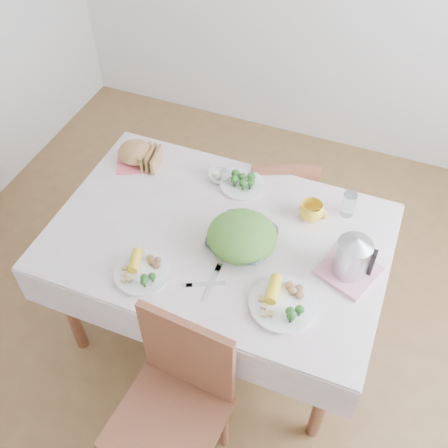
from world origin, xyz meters
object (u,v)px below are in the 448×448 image
at_px(chair_near, 168,421).
at_px(chair_far, 278,192).
at_px(dinner_plate_right, 283,304).
at_px(salad_bowl, 242,240).
at_px(dining_table, 219,284).
at_px(dinner_plate_left, 143,273).
at_px(electric_kettle, 353,254).
at_px(yellow_mug, 311,211).

bearing_deg(chair_near, chair_far, 93.85).
bearing_deg(dinner_plate_right, salad_bowl, 138.34).
relative_size(dining_table, dinner_plate_left, 5.85).
xyz_separation_m(dining_table, electric_kettle, (0.59, 0.01, 0.51)).
height_order(dinner_plate_left, dinner_plate_right, dinner_plate_right).
distance_m(chair_far, salad_bowl, 0.75).
xyz_separation_m(chair_far, dinner_plate_right, (0.28, -0.91, 0.31)).
bearing_deg(dinner_plate_left, dining_table, 56.72).
bearing_deg(dining_table, electric_kettle, 0.91).
height_order(dinner_plate_left, electric_kettle, electric_kettle).
distance_m(dining_table, yellow_mug, 0.61).
bearing_deg(electric_kettle, yellow_mug, 137.43).
xyz_separation_m(chair_far, dinner_plate_left, (-0.31, -0.98, 0.31)).
relative_size(chair_near, dinner_plate_right, 3.37).
distance_m(dining_table, dinner_plate_left, 0.56).
height_order(yellow_mug, electric_kettle, electric_kettle).
xyz_separation_m(salad_bowl, electric_kettle, (0.47, 0.03, 0.09)).
bearing_deg(chair_near, electric_kettle, 60.84).
bearing_deg(salad_bowl, chair_near, -92.97).
xyz_separation_m(salad_bowl, yellow_mug, (0.24, 0.28, 0.01)).
distance_m(dinner_plate_left, yellow_mug, 0.81).
bearing_deg(dining_table, yellow_mug, 35.31).
relative_size(chair_near, yellow_mug, 8.34).
distance_m(dinner_plate_left, electric_kettle, 0.88).
distance_m(chair_near, chair_far, 1.41).
distance_m(dining_table, salad_bowl, 0.44).
bearing_deg(dinner_plate_left, yellow_mug, 45.36).
bearing_deg(salad_bowl, dinner_plate_right, -41.66).
height_order(chair_far, yellow_mug, chair_far).
height_order(chair_far, dinner_plate_left, chair_far).
height_order(chair_far, salad_bowl, chair_far).
bearing_deg(dinner_plate_left, dinner_plate_right, 6.47).
xyz_separation_m(dinner_plate_right, yellow_mug, (-0.03, 0.51, 0.03)).
xyz_separation_m(chair_far, yellow_mug, (0.26, -0.40, 0.34)).
bearing_deg(chair_far, electric_kettle, 104.84).
bearing_deg(dining_table, chair_near, -83.70).
bearing_deg(salad_bowl, chair_far, 91.74).
relative_size(dining_table, chair_far, 1.73).
bearing_deg(salad_bowl, dinner_plate_left, -137.88).
height_order(dining_table, dinner_plate_right, dinner_plate_right).
relative_size(chair_far, electric_kettle, 3.96).
bearing_deg(yellow_mug, chair_near, -105.27).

